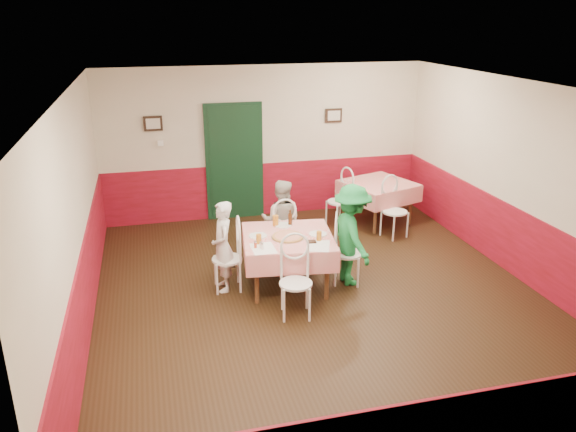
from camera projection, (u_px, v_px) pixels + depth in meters
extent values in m
plane|color=black|center=(320.00, 297.00, 7.68)|extent=(7.00, 7.00, 0.00)
plane|color=white|center=(325.00, 89.00, 6.72)|extent=(7.00, 7.00, 0.00)
cube|color=beige|center=(266.00, 142.00, 10.39)|extent=(6.00, 0.10, 2.80)
cube|color=beige|center=(470.00, 348.00, 4.01)|extent=(6.00, 0.10, 2.80)
cube|color=beige|center=(76.00, 220.00, 6.51)|extent=(0.10, 7.00, 2.80)
cube|color=beige|center=(526.00, 183.00, 7.89)|extent=(0.10, 7.00, 2.80)
cube|color=maroon|center=(266.00, 189.00, 10.68)|extent=(6.00, 0.03, 1.00)
cube|color=maroon|center=(87.00, 289.00, 6.82)|extent=(0.03, 7.00, 1.00)
cube|color=maroon|center=(516.00, 242.00, 8.19)|extent=(0.03, 7.00, 1.00)
cube|color=black|center=(234.00, 163.00, 10.32)|extent=(0.96, 0.06, 2.10)
cube|color=black|center=(153.00, 123.00, 9.73)|extent=(0.32, 0.03, 0.26)
cube|color=black|center=(334.00, 115.00, 10.49)|extent=(0.32, 0.03, 0.26)
cube|color=white|center=(161.00, 143.00, 9.87)|extent=(0.10, 0.03, 0.10)
cube|color=red|center=(288.00, 261.00, 7.87)|extent=(1.37, 1.37, 0.77)
cube|color=red|center=(378.00, 203.00, 10.31)|extent=(1.42, 1.42, 0.77)
cylinder|color=#B74723|center=(288.00, 237.00, 7.67)|extent=(0.48, 0.48, 0.03)
cylinder|color=white|center=(258.00, 236.00, 7.72)|extent=(0.28, 0.28, 0.01)
cylinder|color=white|center=(318.00, 234.00, 7.79)|extent=(0.28, 0.28, 0.01)
cylinder|color=white|center=(283.00, 225.00, 8.11)|extent=(0.28, 0.28, 0.01)
cylinder|color=#BF7219|center=(259.00, 239.00, 7.46)|extent=(0.08, 0.08, 0.13)
cylinder|color=#BF7219|center=(319.00, 236.00, 7.56)|extent=(0.08, 0.08, 0.13)
cylinder|color=#BF7219|center=(276.00, 221.00, 8.08)|extent=(0.10, 0.10, 0.16)
cylinder|color=#381C0A|center=(290.00, 218.00, 8.09)|extent=(0.07, 0.07, 0.21)
cylinder|color=silver|center=(261.00, 245.00, 7.32)|extent=(0.04, 0.04, 0.09)
cylinder|color=silver|center=(262.00, 246.00, 7.28)|extent=(0.04, 0.04, 0.09)
cylinder|color=#B23319|center=(255.00, 245.00, 7.33)|extent=(0.04, 0.04, 0.09)
cube|color=white|center=(263.00, 248.00, 7.32)|extent=(0.30, 0.40, 0.00)
cube|color=white|center=(318.00, 246.00, 7.40)|extent=(0.42, 0.48, 0.00)
cube|color=black|center=(312.00, 242.00, 7.51)|extent=(0.12, 0.10, 0.02)
imported|color=gray|center=(223.00, 247.00, 7.69)|extent=(0.31, 0.47, 1.28)
imported|color=gray|center=(281.00, 221.00, 8.62)|extent=(0.76, 0.68, 1.30)
imported|color=gray|center=(352.00, 235.00, 7.85)|extent=(0.60, 0.97, 1.46)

